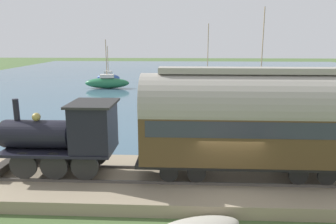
{
  "coord_description": "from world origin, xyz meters",
  "views": [
    {
      "loc": [
        -12.57,
        1.83,
        6.29
      ],
      "look_at": [
        4.88,
        2.68,
        2.4
      ],
      "focal_mm": 35.0,
      "sensor_mm": 36.0,
      "label": 1
    }
  ],
  "objects_px": {
    "steam_locomotive": "(68,133)",
    "rowboat_far_out": "(322,153)",
    "passenger_coach": "(246,119)",
    "sailboat_teal": "(207,88)",
    "sailboat_green": "(107,83)",
    "sailboat_gray": "(259,96)",
    "sailboat_blue": "(108,77)",
    "rowboat_off_pier": "(305,120)"
  },
  "relations": [
    {
      "from": "sailboat_teal",
      "to": "rowboat_off_pier",
      "type": "distance_m",
      "value": 15.69
    },
    {
      "from": "rowboat_far_out",
      "to": "sailboat_teal",
      "type": "bearing_deg",
      "value": 66.47
    },
    {
      "from": "passenger_coach",
      "to": "sailboat_teal",
      "type": "relative_size",
      "value": 1.11
    },
    {
      "from": "passenger_coach",
      "to": "sailboat_teal",
      "type": "xyz_separation_m",
      "value": [
        26.1,
        -0.21,
        -2.5
      ]
    },
    {
      "from": "passenger_coach",
      "to": "sailboat_green",
      "type": "relative_size",
      "value": 1.43
    },
    {
      "from": "sailboat_green",
      "to": "sailboat_gray",
      "type": "bearing_deg",
      "value": -122.5
    },
    {
      "from": "sailboat_teal",
      "to": "rowboat_off_pier",
      "type": "height_order",
      "value": "sailboat_teal"
    },
    {
      "from": "sailboat_gray",
      "to": "rowboat_off_pier",
      "type": "relative_size",
      "value": 3.62
    },
    {
      "from": "sailboat_green",
      "to": "sailboat_blue",
      "type": "bearing_deg",
      "value": 8.48
    },
    {
      "from": "steam_locomotive",
      "to": "sailboat_gray",
      "type": "relative_size",
      "value": 0.57
    },
    {
      "from": "steam_locomotive",
      "to": "rowboat_off_pier",
      "type": "xyz_separation_m",
      "value": [
        11.87,
        -14.29,
        -2.16
      ]
    },
    {
      "from": "steam_locomotive",
      "to": "rowboat_off_pier",
      "type": "bearing_deg",
      "value": -50.28
    },
    {
      "from": "sailboat_blue",
      "to": "rowboat_off_pier",
      "type": "bearing_deg",
      "value": -128.91
    },
    {
      "from": "sailboat_green",
      "to": "rowboat_far_out",
      "type": "bearing_deg",
      "value": -147.48
    },
    {
      "from": "sailboat_gray",
      "to": "rowboat_off_pier",
      "type": "xyz_separation_m",
      "value": [
        -7.2,
        -1.92,
        -0.57
      ]
    },
    {
      "from": "steam_locomotive",
      "to": "sailboat_green",
      "type": "bearing_deg",
      "value": 10.03
    },
    {
      "from": "sailboat_green",
      "to": "rowboat_off_pier",
      "type": "bearing_deg",
      "value": -134.41
    },
    {
      "from": "steam_locomotive",
      "to": "sailboat_blue",
      "type": "height_order",
      "value": "sailboat_blue"
    },
    {
      "from": "steam_locomotive",
      "to": "sailboat_gray",
      "type": "distance_m",
      "value": 22.79
    },
    {
      "from": "passenger_coach",
      "to": "sailboat_blue",
      "type": "distance_m",
      "value": 38.87
    },
    {
      "from": "passenger_coach",
      "to": "rowboat_far_out",
      "type": "bearing_deg",
      "value": -49.98
    },
    {
      "from": "sailboat_green",
      "to": "steam_locomotive",
      "type": "bearing_deg",
      "value": -173.1
    },
    {
      "from": "sailboat_green",
      "to": "sailboat_gray",
      "type": "relative_size",
      "value": 0.68
    },
    {
      "from": "rowboat_far_out",
      "to": "passenger_coach",
      "type": "bearing_deg",
      "value": -176.09
    },
    {
      "from": "sailboat_teal",
      "to": "steam_locomotive",
      "type": "bearing_deg",
      "value": 150.16
    },
    {
      "from": "steam_locomotive",
      "to": "sailboat_blue",
      "type": "distance_m",
      "value": 36.79
    },
    {
      "from": "sailboat_gray",
      "to": "rowboat_far_out",
      "type": "bearing_deg",
      "value": 155.76
    },
    {
      "from": "rowboat_off_pier",
      "to": "rowboat_far_out",
      "type": "height_order",
      "value": "rowboat_off_pier"
    },
    {
      "from": "sailboat_teal",
      "to": "rowboat_far_out",
      "type": "height_order",
      "value": "sailboat_teal"
    },
    {
      "from": "sailboat_blue",
      "to": "passenger_coach",
      "type": "bearing_deg",
      "value": -148.35
    },
    {
      "from": "rowboat_off_pier",
      "to": "rowboat_far_out",
      "type": "relative_size",
      "value": 1.17
    },
    {
      "from": "sailboat_teal",
      "to": "rowboat_far_out",
      "type": "xyz_separation_m",
      "value": [
        -21.83,
        -4.87,
        -0.4
      ]
    },
    {
      "from": "passenger_coach",
      "to": "sailboat_blue",
      "type": "bearing_deg",
      "value": 21.28
    },
    {
      "from": "sailboat_blue",
      "to": "rowboat_off_pier",
      "type": "xyz_separation_m",
      "value": [
        -24.28,
        -20.89,
        -0.43
      ]
    },
    {
      "from": "rowboat_far_out",
      "to": "sailboat_blue",
      "type": "bearing_deg",
      "value": 84.89
    },
    {
      "from": "steam_locomotive",
      "to": "rowboat_far_out",
      "type": "xyz_separation_m",
      "value": [
        4.27,
        -12.56,
        -2.17
      ]
    },
    {
      "from": "passenger_coach",
      "to": "rowboat_far_out",
      "type": "xyz_separation_m",
      "value": [
        4.27,
        -5.08,
        -2.9
      ]
    },
    {
      "from": "sailboat_teal",
      "to": "passenger_coach",
      "type": "bearing_deg",
      "value": 166.11
    },
    {
      "from": "sailboat_green",
      "to": "passenger_coach",
      "type": "bearing_deg",
      "value": -159.59
    },
    {
      "from": "sailboat_gray",
      "to": "sailboat_blue",
      "type": "height_order",
      "value": "sailboat_gray"
    },
    {
      "from": "sailboat_green",
      "to": "sailboat_blue",
      "type": "xyz_separation_m",
      "value": [
        7.24,
        1.49,
        -0.11
      ]
    },
    {
      "from": "passenger_coach",
      "to": "rowboat_off_pier",
      "type": "bearing_deg",
      "value": -29.86
    }
  ]
}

